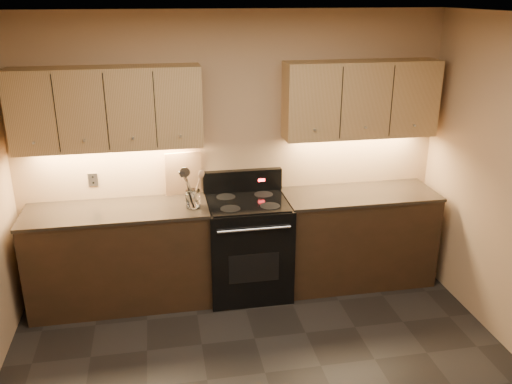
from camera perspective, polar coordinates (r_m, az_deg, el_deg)
ceiling at (r=2.97m, az=3.06°, el=17.65°), size 4.00×4.00×0.00m
wall_back at (r=5.14m, az=-2.42°, el=4.09°), size 4.00×0.04×2.60m
counter_left at (r=5.13m, az=-14.11°, el=-6.59°), size 1.62×0.62×0.93m
counter_right at (r=5.45m, az=10.60°, el=-4.66°), size 1.46×0.62×0.93m
stove at (r=5.15m, az=-0.89°, el=-5.65°), size 0.76×0.68×1.14m
upper_cab_left at (r=4.84m, az=-15.38°, el=8.47°), size 1.60×0.30×0.70m
upper_cab_right at (r=5.18m, az=10.97°, el=9.56°), size 1.44×0.30×0.70m
outlet_plate at (r=5.17m, az=-16.78°, el=1.24°), size 0.08×0.01×0.12m
utensil_crock at (r=4.84m, az=-6.65°, el=-0.78°), size 0.16×0.16×0.16m
cutting_board at (r=5.10m, az=-7.67°, el=1.95°), size 0.35×0.12×0.43m
wooden_spoon at (r=4.78m, az=-6.89°, el=0.34°), size 0.17×0.11×0.33m
black_turner at (r=4.78m, az=-6.65°, el=0.44°), size 0.18×0.17×0.36m
steel_spatula at (r=4.82m, az=-6.29°, el=0.73°), size 0.22×0.13×0.38m
steel_skimmer at (r=4.79m, az=-6.41°, el=0.51°), size 0.18×0.10×0.37m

